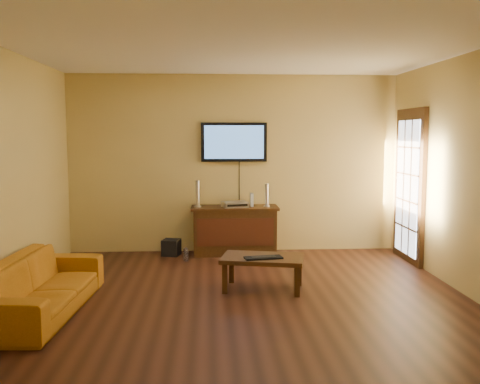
{
  "coord_description": "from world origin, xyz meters",
  "views": [
    {
      "loc": [
        -0.37,
        -5.67,
        1.81
      ],
      "look_at": [
        0.0,
        0.8,
        1.1
      ],
      "focal_mm": 40.0,
      "sensor_mm": 36.0,
      "label": 1
    }
  ],
  "objects": [
    {
      "name": "room_walls",
      "position": [
        0.0,
        0.62,
        1.69
      ],
      "size": [
        5.0,
        5.0,
        5.0
      ],
      "color": "tan",
      "rests_on": "ground"
    },
    {
      "name": "ground_plane",
      "position": [
        0.0,
        0.0,
        0.0
      ],
      "size": [
        5.0,
        5.0,
        0.0
      ],
      "primitive_type": "plane",
      "color": "black",
      "rests_on": "ground"
    },
    {
      "name": "television",
      "position": [
        0.01,
        2.45,
        1.68
      ],
      "size": [
        1.0,
        0.08,
        0.59
      ],
      "color": "black",
      "rests_on": "ground"
    },
    {
      "name": "media_console",
      "position": [
        0.01,
        2.25,
        0.36
      ],
      "size": [
        1.3,
        0.5,
        0.72
      ],
      "color": "black",
      "rests_on": "ground"
    },
    {
      "name": "coffee_table",
      "position": [
        0.24,
        0.38,
        0.34
      ],
      "size": [
        1.03,
        0.75,
        0.39
      ],
      "color": "black",
      "rests_on": "ground"
    },
    {
      "name": "speaker_left",
      "position": [
        -0.55,
        2.23,
        0.9
      ],
      "size": [
        0.11,
        0.11,
        0.39
      ],
      "color": "silver",
      "rests_on": "media_console"
    },
    {
      "name": "bottle",
      "position": [
        -0.71,
        1.85,
        0.09
      ],
      "size": [
        0.07,
        0.07,
        0.2
      ],
      "color": "white",
      "rests_on": "ground"
    },
    {
      "name": "av_receiver",
      "position": [
        0.01,
        2.19,
        0.76
      ],
      "size": [
        0.41,
        0.34,
        0.08
      ],
      "primitive_type": "cube",
      "rotation": [
        0.0,
        0.0,
        0.25
      ],
      "color": "silver",
      "rests_on": "media_console"
    },
    {
      "name": "subwoofer",
      "position": [
        -0.95,
        2.21,
        0.12
      ],
      "size": [
        0.29,
        0.29,
        0.24
      ],
      "primitive_type": "cube",
      "rotation": [
        0.0,
        0.0,
        -0.26
      ],
      "color": "black",
      "rests_on": "ground"
    },
    {
      "name": "speaker_right",
      "position": [
        0.49,
        2.23,
        0.88
      ],
      "size": [
        0.09,
        0.09,
        0.34
      ],
      "color": "silver",
      "rests_on": "media_console"
    },
    {
      "name": "keyboard",
      "position": [
        0.24,
        0.28,
        0.4
      ],
      "size": [
        0.45,
        0.23,
        0.03
      ],
      "color": "black",
      "rests_on": "coffee_table"
    },
    {
      "name": "sofa",
      "position": [
        -2.08,
        -0.3,
        0.38
      ],
      "size": [
        0.7,
        1.97,
        0.76
      ],
      "primitive_type": "imported",
      "rotation": [
        0.0,
        0.0,
        1.5
      ],
      "color": "#A46412",
      "rests_on": "ground"
    },
    {
      "name": "game_console",
      "position": [
        0.26,
        2.25,
        0.82
      ],
      "size": [
        0.05,
        0.15,
        0.2
      ],
      "primitive_type": "cube",
      "rotation": [
        0.0,
        0.0,
        0.03
      ],
      "color": "white",
      "rests_on": "media_console"
    },
    {
      "name": "french_door",
      "position": [
        2.46,
        1.7,
        1.05
      ],
      "size": [
        0.07,
        1.02,
        2.22
      ],
      "color": "black",
      "rests_on": "ground"
    }
  ]
}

